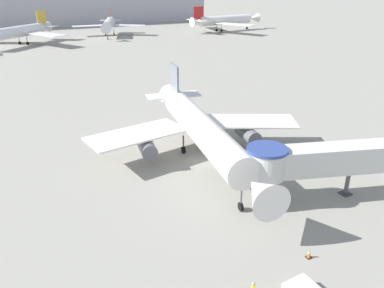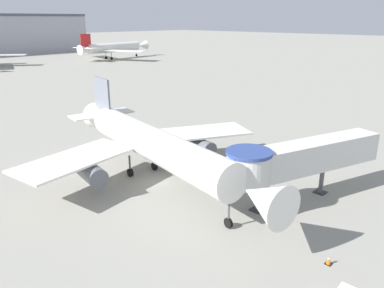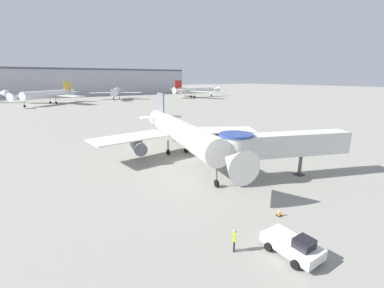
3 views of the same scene
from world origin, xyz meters
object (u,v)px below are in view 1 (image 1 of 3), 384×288
object	(u,v)px
main_airplane	(201,129)
background_jet_red_tail	(224,20)
background_jet_gold_tail	(16,32)
background_jet_orange_tail	(109,24)
traffic_cone_near_nose	(309,254)
jet_bridge	(317,160)
traffic_cone_starboard_wing	(264,140)

from	to	relation	value
main_airplane	background_jet_red_tail	distance (m)	133.31
main_airplane	background_jet_gold_tail	world-z (taller)	background_jet_gold_tail
background_jet_orange_tail	traffic_cone_near_nose	bearing A→B (deg)	-79.69
jet_bridge	traffic_cone_starboard_wing	xyz separation A→B (m)	(4.53, 14.17, -4.08)
main_airplane	background_jet_orange_tail	size ratio (longest dim) A/B	1.18
main_airplane	background_jet_red_tail	bearing A→B (deg)	66.70
traffic_cone_starboard_wing	background_jet_orange_tail	distance (m)	119.31
traffic_cone_starboard_wing	background_jet_orange_tail	bearing A→B (deg)	84.50
background_jet_red_tail	background_jet_gold_tail	xyz separation A→B (m)	(-86.01, -2.20, -0.12)
traffic_cone_starboard_wing	background_jet_red_tail	distance (m)	127.50
jet_bridge	traffic_cone_near_nose	distance (m)	10.74
main_airplane	background_jet_red_tail	size ratio (longest dim) A/B	0.84
jet_bridge	traffic_cone_starboard_wing	distance (m)	15.43
jet_bridge	traffic_cone_near_nose	world-z (taller)	jet_bridge
main_airplane	background_jet_orange_tail	world-z (taller)	background_jet_orange_tail
traffic_cone_near_nose	traffic_cone_starboard_wing	bearing A→B (deg)	61.37
background_jet_orange_tail	background_jet_red_tail	bearing A→B (deg)	11.35
traffic_cone_near_nose	background_jet_gold_tail	xyz separation A→B (m)	(-12.42, 130.31, 4.33)
jet_bridge	background_jet_red_tail	size ratio (longest dim) A/B	0.43
main_airplane	background_jet_orange_tail	bearing A→B (deg)	89.24
jet_bridge	background_jet_gold_tail	size ratio (longest dim) A/B	0.54
jet_bridge	background_jet_gold_tail	xyz separation A→B (m)	(-19.46, 123.28, 0.29)
background_jet_orange_tail	background_jet_gold_tail	distance (m)	36.68
background_jet_red_tail	traffic_cone_starboard_wing	bearing A→B (deg)	144.51
jet_bridge	background_jet_gold_tail	bearing A→B (deg)	117.40
main_airplane	background_jet_orange_tail	xyz separation A→B (m)	(22.00, 119.18, 0.60)
main_airplane	background_jet_red_tail	world-z (taller)	background_jet_red_tail
traffic_cone_near_nose	background_jet_red_tail	bearing A→B (deg)	60.95
main_airplane	traffic_cone_near_nose	size ratio (longest dim) A/B	43.87
traffic_cone_starboard_wing	background_jet_gold_tail	xyz separation A→B (m)	(-23.99, 109.11, 4.37)
traffic_cone_starboard_wing	jet_bridge	bearing A→B (deg)	-107.72
jet_bridge	background_jet_red_tail	xyz separation A→B (m)	(66.54, 125.48, 0.42)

